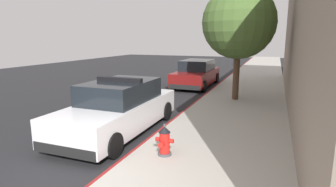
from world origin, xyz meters
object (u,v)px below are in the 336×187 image
(fire_hydrant, at_px, (164,141))
(police_cruiser, at_px, (119,108))
(street_tree, at_px, (239,23))
(parked_car_silver_ahead, at_px, (197,74))

(fire_hydrant, bearing_deg, police_cruiser, 145.61)
(street_tree, bearing_deg, police_cruiser, -116.97)
(parked_car_silver_ahead, relative_size, fire_hydrant, 6.37)
(police_cruiser, xyz_separation_m, street_tree, (2.75, 5.41, 2.74))
(parked_car_silver_ahead, height_order, fire_hydrant, parked_car_silver_ahead)
(police_cruiser, distance_m, parked_car_silver_ahead, 8.92)
(fire_hydrant, height_order, street_tree, street_tree)
(police_cruiser, bearing_deg, parked_car_silver_ahead, 90.13)
(police_cruiser, bearing_deg, street_tree, 63.03)
(parked_car_silver_ahead, xyz_separation_m, street_tree, (2.77, -3.51, 2.75))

